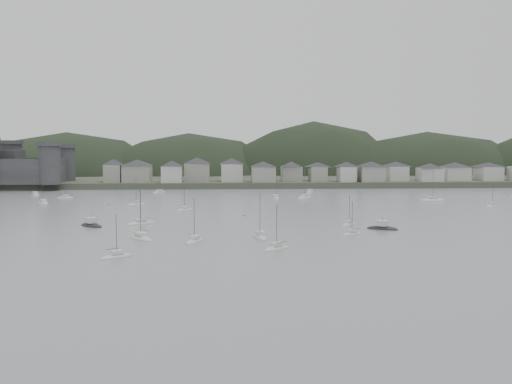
{
  "coord_description": "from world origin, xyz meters",
  "views": [
    {
      "loc": [
        -11.73,
        -116.4,
        21.0
      ],
      "look_at": [
        0.0,
        75.0,
        6.0
      ],
      "focal_mm": 41.23,
      "sensor_mm": 36.0,
      "label": 1
    }
  ],
  "objects": [
    {
      "name": "waterfront_town",
      "position": [
        50.59,
        183.34,
        8.66
      ],
      "size": [
        451.48,
        28.46,
        12.92
      ],
      "color": "gray",
      "rests_on": "far_shore_land"
    },
    {
      "name": "motor_launch_near",
      "position": [
        29.19,
        28.61,
        0.29
      ],
      "size": [
        8.43,
        6.36,
        3.91
      ],
      "rotation": [
        0.0,
        0.0,
        1.07
      ],
      "color": "black",
      "rests_on": "ground"
    },
    {
      "name": "motor_launch_far",
      "position": [
        -45.5,
        38.64,
        0.29
      ],
      "size": [
        8.27,
        8.38,
        4.05
      ],
      "rotation": [
        0.0,
        0.0,
        3.91
      ],
      "color": "black",
      "rests_on": "ground"
    },
    {
      "name": "sailboat_lead",
      "position": [
        -39.21,
        150.0,
        0.18
      ],
      "size": [
        6.85,
        7.34,
        10.43
      ],
      "rotation": [
        0.0,
        0.0,
        5.56
      ],
      "color": "#BBBCB8",
      "rests_on": "ground"
    },
    {
      "name": "ground",
      "position": [
        0.0,
        0.0,
        0.0
      ],
      "size": [
        900.0,
        900.0,
        0.0
      ],
      "primitive_type": "plane",
      "color": "slate",
      "rests_on": "ground"
    },
    {
      "name": "far_shore_land",
      "position": [
        0.0,
        295.0,
        1.5
      ],
      "size": [
        900.0,
        250.0,
        3.0
      ],
      "primitive_type": "cube",
      "color": "#383D2D",
      "rests_on": "ground"
    },
    {
      "name": "moored_fleet",
      "position": [
        -14.36,
        71.57,
        0.18
      ],
      "size": [
        255.59,
        159.82,
        13.06
      ],
      "color": "#BBBCB8",
      "rests_on": "ground"
    },
    {
      "name": "mooring_buoys",
      "position": [
        -2.6,
        44.95,
        0.15
      ],
      "size": [
        188.82,
        116.09,
        0.7
      ],
      "color": "#C78542",
      "rests_on": "ground"
    },
    {
      "name": "forested_ridge",
      "position": [
        4.83,
        269.4,
        -11.28
      ],
      "size": [
        851.55,
        103.94,
        102.57
      ],
      "color": "black",
      "rests_on": "ground"
    },
    {
      "name": "castle",
      "position": [
        -120.0,
        179.8,
        10.96
      ],
      "size": [
        66.0,
        43.0,
        20.0
      ],
      "color": "#303032",
      "rests_on": "far_shore_land"
    }
  ]
}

